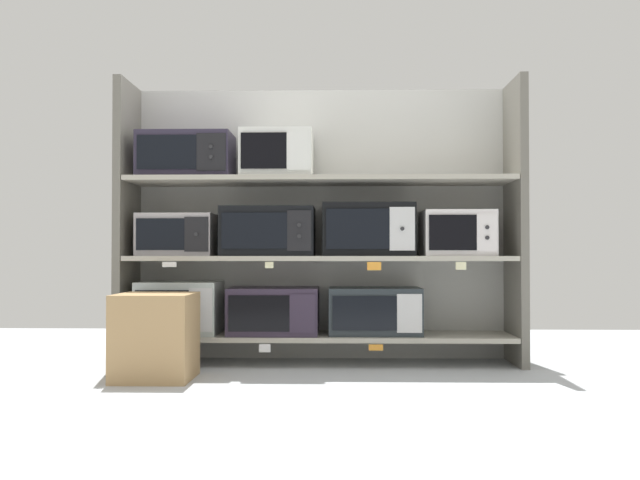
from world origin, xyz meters
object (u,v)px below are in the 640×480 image
microwave_1 (274,311)px  microwave_8 (277,155)px  microwave_0 (180,308)px  microwave_3 (178,235)px  microwave_4 (269,232)px  shipping_carton (155,336)px  microwave_6 (457,233)px  microwave_7 (187,156)px  microwave_5 (368,230)px  microwave_2 (375,311)px

microwave_1 → microwave_8: size_ratio=1.25×
microwave_0 → microwave_3: 0.46m
microwave_4 → shipping_carton: size_ratio=1.23×
microwave_6 → microwave_7: microwave_7 is taller
microwave_1 → microwave_5: bearing=-0.0°
microwave_6 → microwave_8: 1.23m
microwave_2 → shipping_carton: microwave_2 is taller
microwave_4 → microwave_6: size_ratio=1.33×
microwave_4 → microwave_5: bearing=-0.0°
microwave_5 → microwave_7: 1.24m
microwave_3 → microwave_6: size_ratio=1.08×
microwave_1 → shipping_carton: size_ratio=1.19×
microwave_1 → microwave_5: (0.59, -0.00, 0.51)m
microwave_0 → shipping_carton: bearing=-90.4°
microwave_7 → microwave_1: bearing=0.0°
microwave_7 → microwave_8: 0.57m
microwave_7 → microwave_8: bearing=0.0°
microwave_4 → microwave_7: bearing=-180.0°
microwave_3 → microwave_4: 0.58m
microwave_4 → microwave_8: 0.49m
microwave_3 → microwave_7: 0.50m
microwave_5 → microwave_2: bearing=0.2°
microwave_7 → microwave_8: microwave_8 is taller
microwave_2 → microwave_6: microwave_6 is taller
microwave_1 → microwave_7: size_ratio=0.96×
microwave_0 → shipping_carton: 0.59m
shipping_carton → microwave_0: bearing=89.6°
microwave_6 → shipping_carton: microwave_6 is taller
microwave_5 → microwave_1: bearing=180.0°
microwave_3 → microwave_6: bearing=-0.0°
microwave_6 → microwave_8: (-1.13, 0.00, 0.50)m
microwave_6 → microwave_8: bearing=180.0°
microwave_2 → microwave_6: size_ratio=1.32×
microwave_0 → microwave_7: microwave_7 is taller
microwave_3 → microwave_4: bearing=0.0°
microwave_3 → microwave_8: (0.63, -0.00, 0.50)m
microwave_6 → microwave_2: bearing=180.0°
microwave_5 → microwave_0: bearing=180.0°
microwave_3 → shipping_carton: microwave_3 is taller
microwave_4 → microwave_8: size_ratio=1.30×
microwave_0 → microwave_6: size_ratio=1.16×
microwave_3 → microwave_7: microwave_7 is taller
microwave_1 → microwave_2: same height
shipping_carton → microwave_1: bearing=43.9°
microwave_6 → shipping_carton: (-1.74, -0.58, -0.58)m
microwave_2 → microwave_4: 0.83m
microwave_0 → microwave_3: (-0.02, -0.00, 0.46)m
microwave_3 → microwave_4: microwave_4 is taller
microwave_2 → microwave_8: (-0.61, -0.00, 0.98)m
microwave_1 → microwave_3: (-0.61, 0.00, 0.48)m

